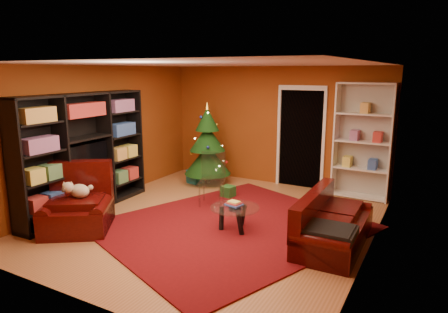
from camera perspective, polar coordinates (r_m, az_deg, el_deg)
The scene contains 17 objects.
floor at distance 6.86m, azimuth -1.64°, elevation -9.44°, with size 5.00×5.50×0.05m, color #A4663A.
ceiling at distance 6.38m, azimuth -1.78°, elevation 13.29°, with size 5.00×5.50×0.05m, color silver.
wall_back at distance 8.96m, azimuth 7.38°, elevation 4.36°, with size 5.00×0.05×2.60m, color brown.
wall_left at distance 8.06m, azimuth -17.39°, elevation 3.04°, with size 0.05×5.50×2.60m, color brown.
wall_right at distance 5.66m, azimuth 20.87°, elevation -0.87°, with size 0.05×5.50×2.60m, color brown.
doorway at distance 8.75m, azimuth 10.88°, elevation 2.41°, with size 1.06×0.60×2.16m, color black, non-canonical shape.
rug at distance 6.61m, azimuth 1.05°, elevation -9.95°, with size 3.33×3.89×0.02m, color #610B0F.
media_unit at distance 7.50m, azimuth -19.33°, elevation 0.42°, with size 0.42×2.77×2.12m, color black, non-canonical shape.
christmas_tree at distance 8.88m, azimuth -2.38°, elevation 1.75°, with size 1.04×1.04×1.85m, color black, non-canonical shape.
gift_box_teal at distance 9.11m, azimuth -4.10°, elevation -2.82°, with size 0.30×0.30×0.30m, color #177185.
gift_box_green at distance 8.05m, azimuth 0.58°, elevation -5.05°, with size 0.23×0.23×0.23m, color #1E5920.
white_bookshelf at distance 8.28m, azimuth 19.22°, elevation 2.02°, with size 1.09×0.39×2.34m, color white, non-canonical shape.
armchair at distance 6.77m, azimuth -20.29°, elevation -6.46°, with size 1.09×1.09×0.85m, color black, non-canonical shape.
dog at distance 6.74m, azimuth -19.90°, elevation -4.66°, with size 0.40×0.30×0.28m, color beige, non-canonical shape.
sofa at distance 6.07m, azimuth 15.55°, elevation -8.67°, with size 1.79×0.81×0.77m, color black, non-canonical shape.
coffee_table at distance 6.40m, azimuth 1.55°, elevation -8.86°, with size 0.78×0.78×0.49m, color gray, non-canonical shape.
acrylic_chair at distance 7.48m, azimuth -1.80°, elevation -3.73°, with size 0.46×0.50×0.90m, color #66605B, non-canonical shape.
Camera 1 is at (3.25, -5.49, 2.50)m, focal length 32.00 mm.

